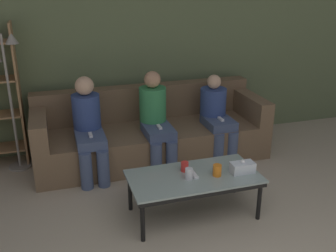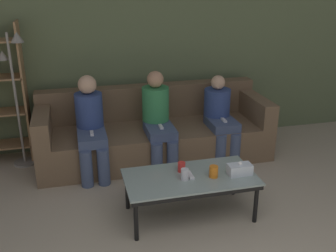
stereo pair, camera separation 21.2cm
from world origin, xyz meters
The scene contains 12 objects.
wall_back centered at (0.00, 3.79, 1.30)m, with size 12.00×0.06×2.60m.
couch centered at (0.00, 3.26, 0.30)m, with size 2.77×0.93×0.83m.
coffee_table centered at (0.05, 1.89, 0.37)m, with size 1.20×0.61×0.41m.
cup_near_left centered at (-0.02, 1.84, 0.47)m, with size 0.07×0.07×0.11m.
cup_near_right centered at (0.25, 1.82, 0.47)m, with size 0.08×0.08×0.11m.
cup_far_center centered at (-0.01, 2.00, 0.46)m, with size 0.07×0.07×0.09m.
tissue_box centered at (0.50, 1.81, 0.46)m, with size 0.22×0.12×0.13m.
game_remote centered at (0.05, 1.89, 0.42)m, with size 0.04×0.15×0.02m.
standing_lamp centered at (-1.55, 3.42, 0.96)m, with size 0.31×0.26×1.57m.
seated_person_left_end centered at (-0.77, 3.03, 0.58)m, with size 0.31×0.69×1.10m.
seated_person_mid_left centered at (0.00, 3.03, 0.58)m, with size 0.32×0.68×1.11m.
seated_person_mid_right centered at (0.77, 3.04, 0.54)m, with size 0.32×0.63×1.01m.
Camera 1 is at (-1.13, -1.09, 2.13)m, focal length 42.00 mm.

